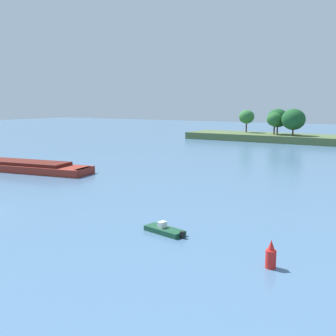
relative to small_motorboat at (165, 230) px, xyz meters
The scene contains 2 objects.
small_motorboat is the anchor object (origin of this frame).
channel_buoy_red 10.05m from the small_motorboat, 12.90° to the right, with size 0.70×0.70×1.90m.
Camera 1 is at (37.19, -21.92, 10.64)m, focal length 43.31 mm.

